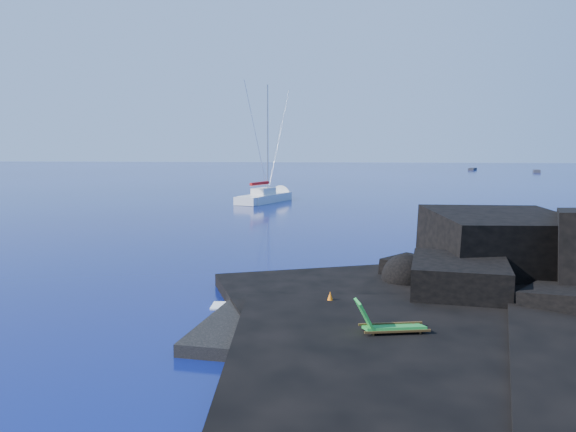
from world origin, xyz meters
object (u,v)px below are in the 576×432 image
(deck_chair, at_px, (394,319))
(distant_boat_b, at_px, (537,172))
(sailboat, at_px, (266,202))
(sunbather, at_px, (310,314))
(distant_boat_a, at_px, (472,170))
(marker_cone, at_px, (330,300))

(deck_chair, bearing_deg, distant_boat_b, 58.54)
(sailboat, bearing_deg, sunbather, -59.86)
(distant_boat_a, xyz_separation_m, distant_boat_b, (11.51, -12.11, 0.00))
(deck_chair, height_order, distant_boat_b, deck_chair)
(deck_chair, height_order, sunbather, deck_chair)
(distant_boat_a, bearing_deg, distant_boat_b, -23.84)
(marker_cone, xyz_separation_m, distant_boat_a, (29.73, 126.42, -0.63))
(deck_chair, distance_m, marker_cone, 3.37)
(sailboat, distance_m, deck_chair, 42.39)
(sailboat, xyz_separation_m, deck_chair, (9.93, -41.20, 0.97))
(sailboat, distance_m, distant_boat_a, 95.86)
(sailboat, height_order, deck_chair, sailboat)
(distant_boat_a, bearing_deg, deck_chair, -79.59)
(sunbather, distance_m, marker_cone, 1.32)
(sunbather, xyz_separation_m, distant_boat_b, (41.80, 115.49, -0.51))
(sunbather, distance_m, distant_boat_b, 122.83)
(marker_cone, height_order, distant_boat_a, marker_cone)
(sailboat, bearing_deg, distant_boat_a, 86.00)
(marker_cone, bearing_deg, sailboat, 101.99)
(deck_chair, xyz_separation_m, marker_cone, (-1.79, 2.84, -0.34))
(deck_chair, relative_size, sunbather, 1.09)
(sailboat, distance_m, sunbather, 40.28)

